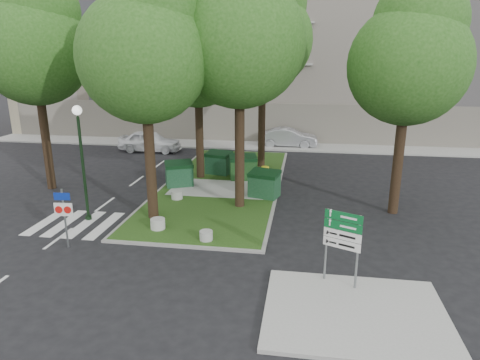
% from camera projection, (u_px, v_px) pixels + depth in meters
% --- Properties ---
extents(ground, '(120.00, 120.00, 0.00)m').
position_uv_depth(ground, '(169.00, 246.00, 16.13)').
color(ground, black).
rests_on(ground, ground).
extents(median_island, '(6.00, 16.00, 0.12)m').
position_uv_depth(median_island, '(223.00, 184.00, 23.62)').
color(median_island, '#1C4012').
rests_on(median_island, ground).
extents(median_kerb, '(6.30, 16.30, 0.10)m').
position_uv_depth(median_kerb, '(223.00, 184.00, 23.62)').
color(median_kerb, gray).
rests_on(median_kerb, ground).
extents(sidewalk_corner, '(5.00, 4.00, 0.12)m').
position_uv_depth(sidewalk_corner, '(355.00, 313.00, 11.83)').
color(sidewalk_corner, '#999993').
rests_on(sidewalk_corner, ground).
extents(building_sidewalk, '(42.00, 3.00, 0.12)m').
position_uv_depth(building_sidewalk, '(242.00, 145.00, 33.64)').
color(building_sidewalk, '#999993').
rests_on(building_sidewalk, ground).
extents(zebra_crossing, '(5.00, 3.00, 0.01)m').
position_uv_depth(zebra_crossing, '(95.00, 225.00, 18.11)').
color(zebra_crossing, silver).
rests_on(zebra_crossing, ground).
extents(apartment_building, '(41.00, 12.00, 16.00)m').
position_uv_depth(apartment_building, '(255.00, 42.00, 38.50)').
color(apartment_building, tan).
rests_on(apartment_building, ground).
extents(tree_median_near_left, '(5.20, 5.20, 10.53)m').
position_uv_depth(tree_median_near_left, '(146.00, 44.00, 16.69)').
color(tree_median_near_left, black).
rests_on(tree_median_near_left, ground).
extents(tree_median_near_right, '(5.60, 5.60, 11.46)m').
position_uv_depth(tree_median_near_right, '(242.00, 28.00, 17.88)').
color(tree_median_near_right, black).
rests_on(tree_median_near_right, ground).
extents(tree_median_mid, '(4.80, 4.80, 9.99)m').
position_uv_depth(tree_median_mid, '(199.00, 54.00, 22.87)').
color(tree_median_mid, black).
rests_on(tree_median_mid, ground).
extents(tree_median_far, '(5.80, 5.80, 11.93)m').
position_uv_depth(tree_median_far, '(265.00, 30.00, 24.86)').
color(tree_median_far, black).
rests_on(tree_median_far, ground).
extents(tree_street_left, '(5.40, 5.40, 11.00)m').
position_uv_depth(tree_street_left, '(35.00, 39.00, 20.95)').
color(tree_street_left, black).
rests_on(tree_street_left, ground).
extents(tree_street_right, '(5.00, 5.00, 10.06)m').
position_uv_depth(tree_street_right, '(412.00, 53.00, 17.60)').
color(tree_street_right, black).
rests_on(tree_street_right, ground).
extents(dumpster_a, '(1.74, 1.51, 1.35)m').
position_uv_depth(dumpster_a, '(179.00, 174.00, 22.96)').
color(dumpster_a, '#103C20').
rests_on(dumpster_a, median_island).
extents(dumpster_b, '(1.65, 1.34, 1.34)m').
position_uv_depth(dumpster_b, '(219.00, 163.00, 25.34)').
color(dumpster_b, '#113A20').
rests_on(dumpster_b, median_island).
extents(dumpster_c, '(1.72, 1.39, 1.41)m').
position_uv_depth(dumpster_c, '(243.00, 167.00, 24.21)').
color(dumpster_c, '#113810').
rests_on(dumpster_c, median_island).
extents(dumpster_d, '(1.67, 1.37, 1.35)m').
position_uv_depth(dumpster_d, '(264.00, 184.00, 21.16)').
color(dumpster_d, '#133D20').
rests_on(dumpster_d, median_island).
extents(bollard_left, '(0.59, 0.59, 0.42)m').
position_uv_depth(bollard_left, '(158.00, 224.00, 17.36)').
color(bollard_left, '#B0B0AB').
rests_on(bollard_left, median_island).
extents(bollard_right, '(0.50, 0.50, 0.36)m').
position_uv_depth(bollard_right, '(206.00, 235.00, 16.32)').
color(bollard_right, '#A2A39D').
rests_on(bollard_right, median_island).
extents(bollard_mid, '(0.55, 0.55, 0.39)m').
position_uv_depth(bollard_mid, '(177.00, 195.00, 20.95)').
color(bollard_mid, '#A8A8A2').
rests_on(bollard_mid, median_island).
extents(litter_bin, '(0.43, 0.43, 0.75)m').
position_uv_depth(litter_bin, '(265.00, 173.00, 24.14)').
color(litter_bin, yellow).
rests_on(litter_bin, median_island).
extents(street_lamp, '(0.40, 0.40, 4.96)m').
position_uv_depth(street_lamp, '(81.00, 150.00, 17.82)').
color(street_lamp, black).
rests_on(street_lamp, ground).
extents(traffic_sign_pole, '(0.69, 0.10, 2.29)m').
position_uv_depth(traffic_sign_pole, '(64.00, 210.00, 15.61)').
color(traffic_sign_pole, slate).
rests_on(traffic_sign_pole, ground).
extents(directional_sign, '(1.08, 0.53, 2.35)m').
position_uv_depth(directional_sign, '(342.00, 237.00, 12.84)').
color(directional_sign, slate).
rests_on(directional_sign, sidewalk_corner).
extents(car_white, '(4.53, 1.84, 1.54)m').
position_uv_depth(car_white, '(150.00, 141.00, 31.56)').
color(car_white, white).
rests_on(car_white, ground).
extents(car_silver, '(4.47, 1.63, 1.46)m').
position_uv_depth(car_silver, '(288.00, 138.00, 33.09)').
color(car_silver, '#A1A3A9').
rests_on(car_silver, ground).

